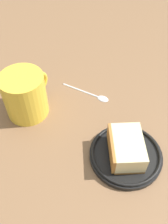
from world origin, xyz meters
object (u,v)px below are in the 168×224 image
at_px(small_plate, 126,155).
at_px(cake_slice, 126,148).
at_px(tea_mug, 25,95).
at_px(teaspoon, 95,95).

xyz_separation_m(small_plate, cake_slice, (0.00, 0.00, 0.03)).
xyz_separation_m(tea_mug, teaspoon, (-0.15, -0.07, -0.05)).
xyz_separation_m(small_plate, teaspoon, (0.08, -0.17, -0.01)).
height_order(cake_slice, teaspoon, cake_slice).
distance_m(small_plate, teaspoon, 0.19).
relative_size(small_plate, cake_slice, 1.48).
bearing_deg(small_plate, cake_slice, 10.96).
distance_m(small_plate, cake_slice, 0.03).
xyz_separation_m(small_plate, tea_mug, (0.24, -0.10, 0.05)).
relative_size(small_plate, tea_mug, 1.25).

